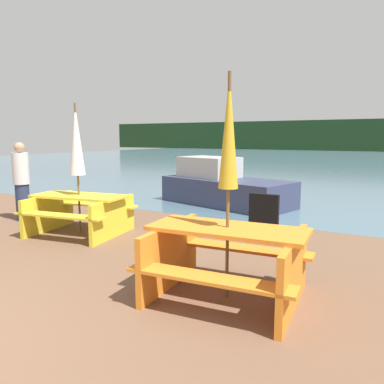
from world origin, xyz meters
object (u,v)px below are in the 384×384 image
picnic_table_orange (227,256)px  boat (223,187)px  umbrella_gold (229,134)px  umbrella_white (76,140)px  picnic_table_yellow (80,210)px  person (22,182)px  signboard (264,214)px

picnic_table_orange → boat: bearing=115.2°
umbrella_gold → boat: size_ratio=0.65×
umbrella_gold → umbrella_white: size_ratio=1.03×
picnic_table_orange → picnic_table_yellow: (-3.50, 1.21, -0.03)m
picnic_table_yellow → person: (-1.90, 0.22, 0.39)m
picnic_table_yellow → umbrella_white: bearing=0.0°
picnic_table_yellow → person: person is taller
picnic_table_orange → signboard: bearing=100.7°
umbrella_white → person: 2.11m
umbrella_white → person: umbrella_white is taller
umbrella_gold → person: umbrella_gold is taller
person → umbrella_gold: bearing=-14.8°
umbrella_gold → signboard: bearing=100.7°
person → signboard: (4.87, 1.39, -0.46)m
person → picnic_table_orange: bearing=-14.8°
picnic_table_yellow → picnic_table_orange: bearing=-19.0°
picnic_table_yellow → person: bearing=173.5°
picnic_table_yellow → signboard: size_ratio=2.54×
signboard → picnic_table_yellow: bearing=-151.6°
umbrella_white → person: size_ratio=1.42×
picnic_table_yellow → umbrella_gold: size_ratio=0.78×
picnic_table_orange → signboard: picnic_table_orange is taller
picnic_table_yellow → signboard: 3.38m
umbrella_white → picnic_table_yellow: bearing=180.0°
picnic_table_orange → boat: (-2.51, 5.34, -0.01)m
picnic_table_orange → picnic_table_yellow: 3.71m
boat → person: person is taller
picnic_table_orange → person: size_ratio=1.10×
boat → signboard: size_ratio=5.00×
picnic_table_orange → umbrella_gold: size_ratio=0.75×
umbrella_white → signboard: (2.97, 1.61, -1.34)m
picnic_table_yellow → boat: boat is taller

